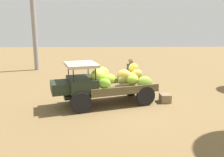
# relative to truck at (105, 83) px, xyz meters

# --- Properties ---
(ground_plane) EXTENTS (60.00, 60.00, 0.00)m
(ground_plane) POSITION_rel_truck_xyz_m (-0.36, -0.44, -0.96)
(ground_plane) COLOR brown
(truck) EXTENTS (4.66, 2.80, 1.86)m
(truck) POSITION_rel_truck_xyz_m (0.00, 0.00, 0.00)
(truck) COLOR #232C1E
(truck) RESTS_ON ground
(farmer) EXTENTS (0.53, 0.47, 1.74)m
(farmer) POSITION_rel_truck_xyz_m (-1.33, -2.03, 0.03)
(farmer) COLOR #476073
(farmer) RESTS_ON ground
(wooden_crate) EXTENTS (0.45, 0.57, 0.36)m
(wooden_crate) POSITION_rel_truck_xyz_m (-2.71, -0.23, -0.78)
(wooden_crate) COLOR #7F6A4C
(wooden_crate) RESTS_ON ground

